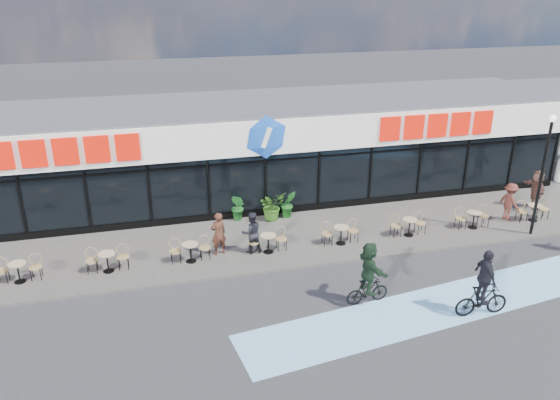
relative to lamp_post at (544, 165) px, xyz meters
name	(u,v)px	position (x,y,z in m)	size (l,w,h in m)	color
ground	(312,298)	(-10.33, -2.30, -3.12)	(120.00, 120.00, 0.00)	#28282B
sidewalk	(279,239)	(-10.33, 2.20, -3.07)	(44.00, 5.00, 0.10)	#514E48
bike_lane	(441,306)	(-6.33, -3.80, -3.11)	(14.00, 2.20, 0.01)	#77B5E2
building	(251,149)	(-10.33, 7.63, -0.78)	(30.60, 6.57, 4.75)	black
lamp_post	(544,165)	(0.00, 0.00, 0.00)	(0.28, 0.28, 5.07)	black
bistro_set_1	(19,269)	(-20.04, 1.22, -2.56)	(1.54, 0.62, 0.90)	tan
bistro_set_2	(107,259)	(-17.03, 1.22, -2.56)	(1.54, 0.62, 0.90)	tan
bistro_set_3	(190,250)	(-14.03, 1.22, -2.56)	(1.54, 0.62, 0.90)	tan
bistro_set_4	(268,241)	(-11.03, 1.22, -2.56)	(1.54, 0.62, 0.90)	tan
bistro_set_5	(340,232)	(-8.03, 1.22, -2.56)	(1.54, 0.62, 0.90)	tan
bistro_set_6	(408,224)	(-5.03, 1.22, -2.56)	(1.54, 0.62, 0.90)	tan
bistro_set_7	(473,217)	(-2.03, 1.22, -2.56)	(1.54, 0.62, 0.90)	tan
bistro_set_8	(533,210)	(0.97, 1.22, -2.56)	(1.54, 0.62, 0.90)	tan
potted_plant_left	(238,207)	(-11.61, 4.42, -2.41)	(0.67, 0.54, 1.21)	#195A1E
potted_plant_mid	(288,204)	(-9.38, 4.23, -2.40)	(0.68, 0.55, 1.24)	#1A5B1A
potted_plant_right	(272,206)	(-10.16, 4.15, -2.38)	(1.14, 0.99, 1.27)	#30601B
patron_left	(218,234)	(-12.91, 1.49, -2.16)	(0.63, 0.41, 1.72)	#432318
patron_right	(252,232)	(-11.65, 1.32, -2.18)	(0.81, 0.63, 1.67)	black
pedestrian_a	(536,189)	(1.98, 2.42, -2.11)	(1.68, 0.54, 1.81)	brown
pedestrian_b	(510,202)	(-0.04, 1.54, -2.17)	(1.09, 0.63, 1.68)	#4F241C
cyclist_a	(369,274)	(-8.64, -3.02, -2.03)	(1.54, 1.68, 2.22)	black
cyclist_c	(483,289)	(-5.39, -4.57, -2.17)	(1.81, 1.11, 2.31)	black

